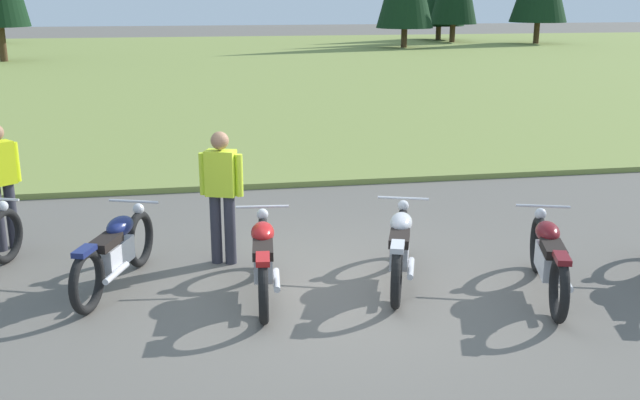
% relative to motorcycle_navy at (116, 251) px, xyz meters
% --- Properties ---
extents(ground_plane, '(140.00, 140.00, 0.00)m').
position_rel_motorcycle_navy_xyz_m(ground_plane, '(2.38, -0.52, -0.44)').
color(ground_plane, '#605B54').
extents(grass_moorland, '(80.00, 44.00, 0.10)m').
position_rel_motorcycle_navy_xyz_m(grass_moorland, '(2.38, 26.05, -0.39)').
color(grass_moorland, olive).
rests_on(grass_moorland, ground).
extents(motorcycle_navy, '(0.89, 2.01, 0.88)m').
position_rel_motorcycle_navy_xyz_m(motorcycle_navy, '(0.00, 0.00, 0.00)').
color(motorcycle_navy, black).
rests_on(motorcycle_navy, ground).
extents(motorcycle_red, '(0.62, 2.10, 0.88)m').
position_rel_motorcycle_navy_xyz_m(motorcycle_red, '(1.63, -0.53, 0.00)').
color(motorcycle_red, black).
rests_on(motorcycle_red, ground).
extents(motorcycle_silver, '(0.88, 2.02, 0.88)m').
position_rel_motorcycle_navy_xyz_m(motorcycle_silver, '(3.23, -0.44, 0.00)').
color(motorcycle_silver, black).
rests_on(motorcycle_silver, ground).
extents(motorcycle_maroon, '(0.85, 2.03, 0.88)m').
position_rel_motorcycle_navy_xyz_m(motorcycle_maroon, '(4.76, -1.06, 0.00)').
color(motorcycle_maroon, black).
rests_on(motorcycle_maroon, ground).
extents(rider_near_row_end, '(0.52, 0.33, 1.67)m').
position_rel_motorcycle_navy_xyz_m(rider_near_row_end, '(1.25, 0.58, 0.51)').
color(rider_near_row_end, '#2D2D38').
rests_on(rider_near_row_end, ground).
extents(rider_with_back_turned, '(0.45, 0.40, 1.67)m').
position_rel_motorcycle_navy_xyz_m(rider_with_back_turned, '(-1.54, 1.60, 0.51)').
color(rider_with_back_turned, '#2D2D38').
rests_on(rider_with_back_turned, ground).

